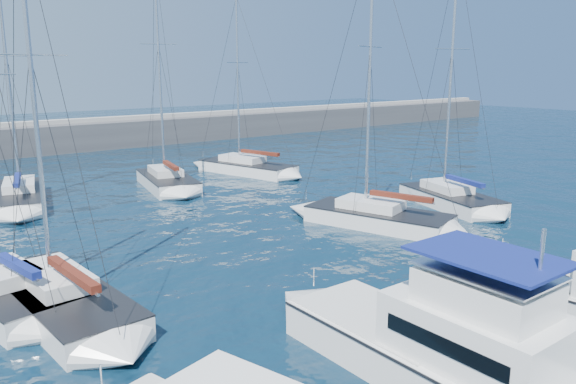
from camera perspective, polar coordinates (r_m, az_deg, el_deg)
ground at (r=21.57m, az=11.98°, el=-12.46°), size 220.00×220.00×0.00m
breakwater at (r=66.50m, az=-25.01°, el=4.45°), size 160.00×6.00×4.45m
motor_yacht_port_inner at (r=17.18m, az=16.13°, el=-15.29°), size 3.49×10.12×4.69m
sailboat_mid_a at (r=24.38m, az=-26.47°, el=-9.22°), size 4.12×7.32×14.02m
sailboat_mid_b at (r=23.11m, az=-22.11°, el=-10.01°), size 3.55×9.09×15.15m
sailboat_mid_d at (r=33.04m, az=9.08°, el=-2.52°), size 5.46×8.88×16.32m
sailboat_mid_e at (r=38.80m, az=16.17°, el=-0.60°), size 5.10×8.23×16.38m
sailboat_back_a at (r=41.98m, az=-25.57°, el=-0.41°), size 5.34×9.74×15.70m
sailboat_back_b at (r=43.99m, az=-12.18°, el=1.13°), size 4.84×8.45×17.29m
sailboat_back_c at (r=49.13m, az=-4.21°, el=2.51°), size 5.23×9.48×15.16m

